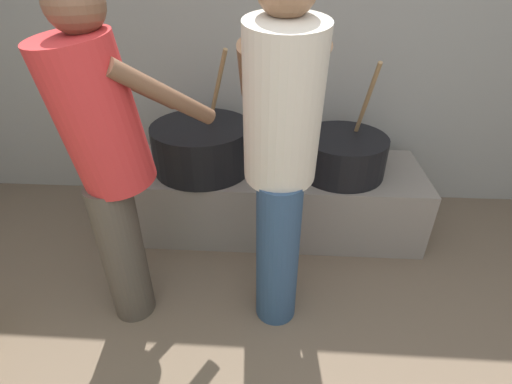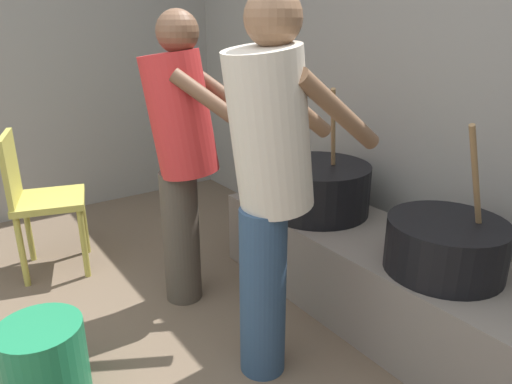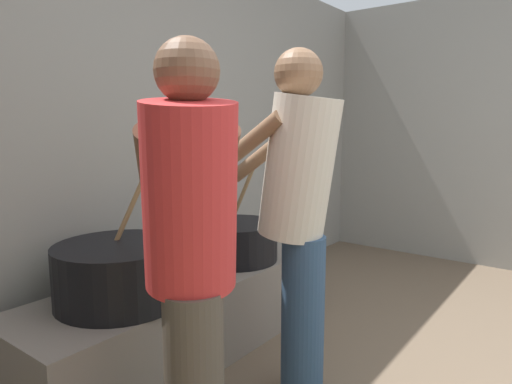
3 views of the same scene
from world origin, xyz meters
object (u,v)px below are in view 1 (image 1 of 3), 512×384
Objects in this scene: cooking_pot_main at (342,155)px; cooking_pot_secondary at (202,147)px; cook_in_cream_shirt at (281,148)px; cook_in_red_shirt at (108,156)px.

cooking_pot_main is 0.94× the size of cooking_pot_secondary.
cook_in_cream_shirt reaches higher than cooking_pot_main.
cooking_pot_main is at bearing 60.96° from cook_in_cream_shirt.
cooking_pot_secondary is at bearing 71.77° from cook_in_red_shirt.
cook_in_red_shirt is at bearing -108.23° from cooking_pot_secondary.
cook_in_red_shirt is at bearing -177.29° from cook_in_cream_shirt.
cook_in_red_shirt is at bearing -146.71° from cooking_pot_main.
cooking_pot_main is 0.85m from cook_in_cream_shirt.
cook_in_red_shirt is (-0.24, -0.72, 0.29)m from cooking_pot_secondary.
cooking_pot_secondary reaches higher than cooking_pot_main.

